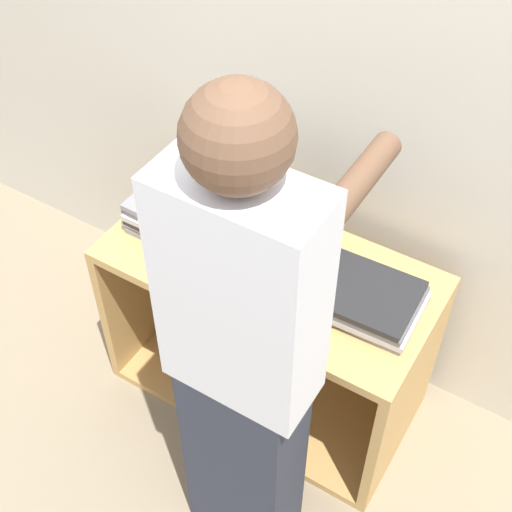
{
  "coord_description": "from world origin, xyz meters",
  "views": [
    {
      "loc": [
        0.84,
        -1.17,
        2.5
      ],
      "look_at": [
        0.0,
        0.2,
        0.85
      ],
      "focal_mm": 50.0,
      "sensor_mm": 36.0,
      "label": 1
    }
  ],
  "objects_px": {
    "laptop_open": "(277,244)",
    "person": "(244,367)",
    "laptop_stack_right": "(367,299)",
    "laptop_stack_left": "(182,214)"
  },
  "relations": [
    {
      "from": "laptop_stack_right",
      "to": "person",
      "type": "xyz_separation_m",
      "value": [
        -0.14,
        -0.51,
        0.14
      ]
    },
    {
      "from": "laptop_stack_left",
      "to": "person",
      "type": "distance_m",
      "value": 0.78
    },
    {
      "from": "laptop_open",
      "to": "laptop_stack_right",
      "type": "bearing_deg",
      "value": -8.56
    },
    {
      "from": "laptop_stack_left",
      "to": "person",
      "type": "bearing_deg",
      "value": -41.19
    },
    {
      "from": "laptop_stack_left",
      "to": "laptop_stack_right",
      "type": "relative_size",
      "value": 0.98
    },
    {
      "from": "laptop_open",
      "to": "laptop_stack_right",
      "type": "height_order",
      "value": "laptop_open"
    },
    {
      "from": "laptop_open",
      "to": "person",
      "type": "distance_m",
      "value": 0.62
    },
    {
      "from": "laptop_stack_right",
      "to": "person",
      "type": "relative_size",
      "value": 0.2
    },
    {
      "from": "laptop_open",
      "to": "laptop_stack_left",
      "type": "xyz_separation_m",
      "value": [
        -0.36,
        -0.06,
        0.01
      ]
    },
    {
      "from": "laptop_open",
      "to": "person",
      "type": "bearing_deg",
      "value": -68.52
    }
  ]
}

